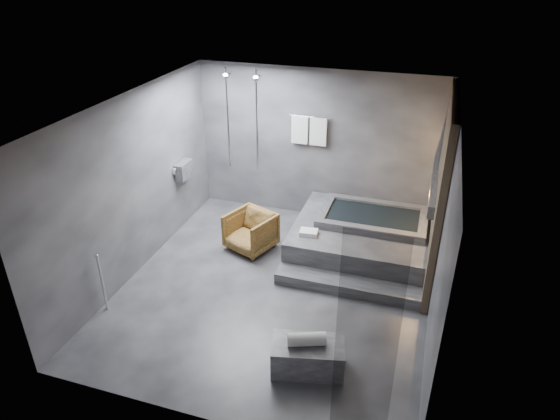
% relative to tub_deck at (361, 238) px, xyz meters
% --- Properties ---
extents(room, '(5.00, 5.04, 2.82)m').
position_rel_tub_deck_xyz_m(room, '(-0.65, -1.21, 1.48)').
color(room, '#2A2A2C').
rests_on(room, ground).
extents(tub_deck, '(2.20, 2.00, 0.50)m').
position_rel_tub_deck_xyz_m(tub_deck, '(0.00, 0.00, 0.00)').
color(tub_deck, '#2F2F31').
rests_on(tub_deck, ground).
extents(tub_step, '(2.20, 0.36, 0.18)m').
position_rel_tub_deck_xyz_m(tub_step, '(0.00, -1.18, -0.16)').
color(tub_step, '#2F2F31').
rests_on(tub_step, ground).
extents(concrete_bench, '(0.96, 0.66, 0.39)m').
position_rel_tub_deck_xyz_m(concrete_bench, '(-0.16, -2.88, -0.05)').
color(concrete_bench, '#38383B').
rests_on(concrete_bench, ground).
extents(driftwood_chair, '(0.92, 0.94, 0.66)m').
position_rel_tub_deck_xyz_m(driftwood_chair, '(-1.80, -0.49, 0.08)').
color(driftwood_chair, '#452C11').
rests_on(driftwood_chair, ground).
extents(rolled_towel, '(0.49, 0.32, 0.17)m').
position_rel_tub_deck_xyz_m(rolled_towel, '(-0.18, -2.90, 0.23)').
color(rolled_towel, silver).
rests_on(rolled_towel, concrete_bench).
extents(deck_towel, '(0.30, 0.24, 0.08)m').
position_rel_tub_deck_xyz_m(deck_towel, '(-0.77, -0.57, 0.29)').
color(deck_towel, white).
rests_on(deck_towel, tub_deck).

